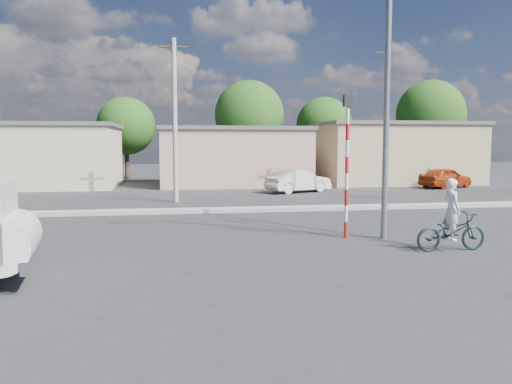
{
  "coord_description": "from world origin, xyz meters",
  "views": [
    {
      "loc": [
        -1.89,
        -13.06,
        2.89
      ],
      "look_at": [
        0.66,
        3.19,
        1.3
      ],
      "focal_mm": 35.0,
      "sensor_mm": 36.0,
      "label": 1
    }
  ],
  "objects": [
    {
      "name": "bicycle",
      "position": [
        5.38,
        -0.73,
        0.52
      ],
      "size": [
        1.99,
        0.72,
        1.04
      ],
      "primitive_type": "imported",
      "rotation": [
        0.0,
        0.0,
        1.59
      ],
      "color": "black",
      "rests_on": "ground"
    },
    {
      "name": "cyclist",
      "position": [
        5.38,
        -0.73,
        0.84
      ],
      "size": [
        0.41,
        0.62,
        1.67
      ],
      "primitive_type": "imported",
      "rotation": [
        0.0,
        0.0,
        1.59
      ],
      "color": "white",
      "rests_on": "ground"
    },
    {
      "name": "ground_plane",
      "position": [
        0.0,
        0.0,
        0.0
      ],
      "size": [
        120.0,
        120.0,
        0.0
      ],
      "primitive_type": "plane",
      "color": "#2B2B2D",
      "rests_on": "ground"
    },
    {
      "name": "utility_poles",
      "position": [
        3.25,
        12.0,
        4.07
      ],
      "size": [
        35.4,
        0.24,
        8.0
      ],
      "color": "#99968E",
      "rests_on": "ground"
    },
    {
      "name": "tree_row",
      "position": [
        3.76,
        28.45,
        4.99
      ],
      "size": [
        43.62,
        7.43,
        8.42
      ],
      "color": "#38281E",
      "rests_on": "ground"
    },
    {
      "name": "car_red",
      "position": [
        15.57,
        17.42,
        0.67
      ],
      "size": [
        4.26,
        3.0,
        1.35
      ],
      "primitive_type": "imported",
      "rotation": [
        0.0,
        0.0,
        1.97
      ],
      "color": "#A23510",
      "rests_on": "ground"
    },
    {
      "name": "car_cream",
      "position": [
        5.23,
        15.9,
        0.67
      ],
      "size": [
        4.29,
        2.96,
        1.34
      ],
      "primitive_type": "imported",
      "rotation": [
        0.0,
        0.0,
        1.99
      ],
      "color": "beige",
      "rests_on": "ground"
    },
    {
      "name": "traffic_pole",
      "position": [
        3.2,
        1.5,
        2.59
      ],
      "size": [
        0.28,
        0.18,
        4.36
      ],
      "color": "red",
      "rests_on": "ground"
    },
    {
      "name": "median",
      "position": [
        0.0,
        8.0,
        0.08
      ],
      "size": [
        40.0,
        0.8,
        0.16
      ],
      "primitive_type": "cube",
      "color": "#99968E",
      "rests_on": "ground"
    },
    {
      "name": "building_row",
      "position": [
        1.1,
        22.0,
        2.13
      ],
      "size": [
        37.8,
        7.3,
        4.44
      ],
      "color": "beige",
      "rests_on": "ground"
    },
    {
      "name": "streetlight",
      "position": [
        4.14,
        1.2,
        4.96
      ],
      "size": [
        2.34,
        0.22,
        9.0
      ],
      "color": "slate",
      "rests_on": "ground"
    }
  ]
}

